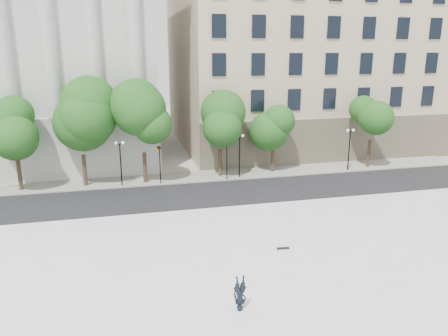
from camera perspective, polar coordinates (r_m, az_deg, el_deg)
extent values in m
plane|color=#AFADA6|center=(21.42, 4.70, -19.35)|extent=(160.00, 160.00, 0.00)
cube|color=white|center=(23.72, 2.40, -14.94)|extent=(44.00, 22.00, 0.45)
cube|color=black|center=(37.20, -3.91, -3.84)|extent=(60.00, 8.00, 0.02)
cube|color=#98978C|center=(42.84, -5.26, -1.21)|extent=(60.00, 4.00, 0.12)
cube|color=silver|center=(56.84, -25.76, 14.14)|extent=(30.00, 26.00, 25.00)
cube|color=tan|center=(61.37, 11.63, 13.40)|extent=(36.00, 26.00, 21.00)
cylinder|color=black|center=(40.50, -8.35, 0.20)|extent=(0.10, 0.10, 3.50)
imported|color=black|center=(40.01, -8.47, 3.13)|extent=(1.00, 1.85, 0.74)
cylinder|color=black|center=(41.49, 0.37, 0.73)|extent=(0.10, 0.10, 3.50)
imported|color=black|center=(41.02, 0.38, 3.52)|extent=(0.92, 1.56, 0.63)
imported|color=black|center=(21.19, 2.10, -17.51)|extent=(0.68, 1.75, 0.47)
cube|color=black|center=(27.14, 7.72, -10.34)|extent=(0.78, 0.26, 0.08)
cylinder|color=#382619|center=(42.44, -25.12, -0.93)|extent=(0.36, 0.36, 2.77)
sphere|color=#1D4714|center=(41.65, -25.70, 4.04)|extent=(3.79, 3.79, 3.79)
cylinder|color=#382619|center=(41.62, -17.73, -0.35)|extent=(0.36, 0.36, 2.97)
sphere|color=#1D4714|center=(40.77, -18.19, 5.12)|extent=(4.56, 4.56, 4.56)
cylinder|color=#382619|center=(41.29, -10.28, 0.00)|extent=(0.36, 0.36, 2.93)
sphere|color=#1D4714|center=(40.45, -10.55, 5.44)|extent=(4.37, 4.37, 4.37)
cylinder|color=#382619|center=(42.78, -0.49, 0.63)|extent=(0.36, 0.36, 2.71)
sphere|color=#1D4714|center=(42.00, -0.51, 5.49)|extent=(3.85, 3.85, 3.85)
cylinder|color=#382619|center=(44.53, 6.38, 1.17)|extent=(0.36, 0.36, 2.79)
sphere|color=#1D4714|center=(43.77, 6.52, 5.98)|extent=(3.64, 3.64, 3.64)
cylinder|color=#382619|center=(48.59, 18.38, 1.78)|extent=(0.36, 0.36, 2.98)
sphere|color=#1D4714|center=(47.87, 18.78, 6.50)|extent=(3.57, 3.57, 3.57)
cylinder|color=black|center=(40.60, -13.32, 0.33)|extent=(0.12, 0.12, 3.98)
cube|color=black|center=(40.14, -13.49, 3.07)|extent=(0.60, 0.06, 0.06)
sphere|color=white|center=(40.13, -13.93, 3.19)|extent=(0.28, 0.28, 0.28)
sphere|color=white|center=(40.12, -13.07, 3.24)|extent=(0.28, 0.28, 0.28)
cylinder|color=black|center=(42.03, 2.03, 1.34)|extent=(0.12, 0.12, 4.11)
cube|color=black|center=(41.58, 2.06, 4.09)|extent=(0.60, 0.06, 0.06)
sphere|color=white|center=(41.48, 1.66, 4.20)|extent=(0.28, 0.28, 0.28)
sphere|color=white|center=(41.64, 2.46, 4.24)|extent=(0.28, 0.28, 0.28)
cylinder|color=black|center=(46.42, 16.01, 2.11)|extent=(0.12, 0.12, 4.15)
cube|color=black|center=(46.02, 16.20, 4.62)|extent=(0.60, 0.06, 0.06)
sphere|color=white|center=(45.85, 15.88, 4.74)|extent=(0.28, 0.28, 0.28)
sphere|color=white|center=(46.15, 16.53, 4.75)|extent=(0.28, 0.28, 0.28)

